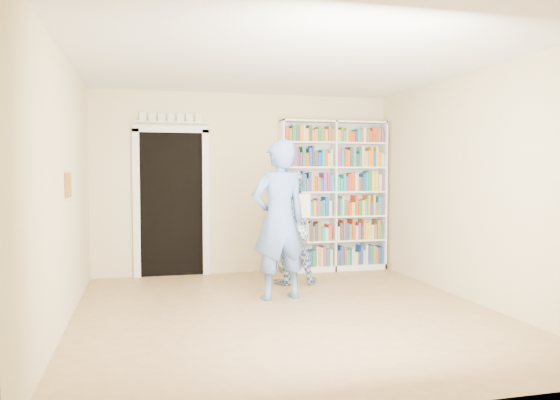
{
  "coord_description": "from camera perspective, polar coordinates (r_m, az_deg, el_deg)",
  "views": [
    {
      "loc": [
        -1.49,
        -5.64,
        1.53
      ],
      "look_at": [
        0.14,
        0.9,
        1.18
      ],
      "focal_mm": 35.0,
      "sensor_mm": 36.0,
      "label": 1
    }
  ],
  "objects": [
    {
      "name": "floor",
      "position": [
        6.03,
        0.77,
        -11.74
      ],
      "size": [
        5.0,
        5.0,
        0.0
      ],
      "primitive_type": "plane",
      "color": "#966F48",
      "rests_on": "ground"
    },
    {
      "name": "ceiling",
      "position": [
        5.95,
        0.78,
        14.31
      ],
      "size": [
        5.0,
        5.0,
        0.0
      ],
      "primitive_type": "plane",
      "rotation": [
        3.14,
        0.0,
        0.0
      ],
      "color": "white",
      "rests_on": "wall_back"
    },
    {
      "name": "wall_back",
      "position": [
        8.27,
        -3.65,
        1.72
      ],
      "size": [
        4.5,
        0.0,
        4.5
      ],
      "primitive_type": "plane",
      "rotation": [
        1.57,
        0.0,
        0.0
      ],
      "color": "beige",
      "rests_on": "floor"
    },
    {
      "name": "wall_left",
      "position": [
        5.69,
        -21.7,
        0.94
      ],
      "size": [
        0.0,
        5.0,
        5.0
      ],
      "primitive_type": "plane",
      "rotation": [
        1.57,
        0.0,
        1.57
      ],
      "color": "beige",
      "rests_on": "floor"
    },
    {
      "name": "wall_right",
      "position": [
        6.77,
        19.54,
        1.27
      ],
      "size": [
        0.0,
        5.0,
        5.0
      ],
      "primitive_type": "plane",
      "rotation": [
        1.57,
        0.0,
        -1.57
      ],
      "color": "beige",
      "rests_on": "floor"
    },
    {
      "name": "bookshelf",
      "position": [
        8.48,
        5.56,
        0.5
      ],
      "size": [
        1.68,
        0.31,
        2.31
      ],
      "rotation": [
        0.0,
        0.0,
        -0.35
      ],
      "color": "white",
      "rests_on": "floor"
    },
    {
      "name": "doorway",
      "position": [
        8.13,
        -11.26,
        0.44
      ],
      "size": [
        1.1,
        0.08,
        2.43
      ],
      "color": "black",
      "rests_on": "floor"
    },
    {
      "name": "wall_art",
      "position": [
        5.89,
        -21.26,
        1.49
      ],
      "size": [
        0.03,
        0.25,
        0.25
      ],
      "primitive_type": "cube",
      "color": "brown",
      "rests_on": "wall_left"
    },
    {
      "name": "man_blue",
      "position": [
        6.53,
        -0.1,
        -2.1
      ],
      "size": [
        0.77,
        0.57,
        1.91
      ],
      "primitive_type": "imported",
      "rotation": [
        0.0,
        0.0,
        3.32
      ],
      "color": "#5C82CC",
      "rests_on": "floor"
    },
    {
      "name": "man_plaid",
      "position": [
        7.44,
        1.01,
        -2.82
      ],
      "size": [
        0.82,
        0.68,
        1.56
      ],
      "primitive_type": "imported",
      "rotation": [
        0.0,
        0.0,
        3.02
      ],
      "color": "#33529C",
      "rests_on": "floor"
    },
    {
      "name": "paper_sheet",
      "position": [
        7.23,
        2.42,
        -0.63
      ],
      "size": [
        0.22,
        0.07,
        0.32
      ],
      "primitive_type": "cube",
      "rotation": [
        0.0,
        0.0,
        0.27
      ],
      "color": "white",
      "rests_on": "man_plaid"
    }
  ]
}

